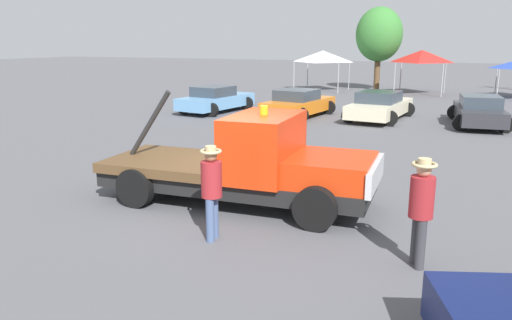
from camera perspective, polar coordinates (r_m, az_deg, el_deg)
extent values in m
plane|color=#545459|center=(11.52, -2.29, -4.85)|extent=(160.00, 160.00, 0.00)
cube|color=black|center=(11.37, -2.32, -2.33)|extent=(6.19, 2.34, 0.35)
cube|color=red|center=(10.63, 8.65, -1.09)|extent=(1.81, 1.99, 0.55)
cube|color=silver|center=(10.50, 13.47, -1.65)|extent=(0.23, 2.02, 0.50)
cube|color=red|center=(10.93, 0.89, 1.66)|extent=(1.46, 2.31, 1.36)
cube|color=brown|center=(11.94, -9.09, -0.30)|extent=(3.16, 2.40, 0.22)
cylinder|color=black|center=(12.11, -12.06, 4.06)|extent=(1.19, 0.19, 1.63)
cylinder|color=orange|center=(10.79, 0.90, 5.73)|extent=(0.18, 0.18, 0.20)
cylinder|color=black|center=(11.79, 9.21, -2.35)|extent=(0.88, 0.26, 0.88)
cylinder|color=black|center=(9.80, 6.77, -5.57)|extent=(0.88, 0.26, 0.88)
cylinder|color=black|center=(13.15, -8.52, -0.67)|extent=(0.88, 0.26, 0.88)
cylinder|color=black|center=(11.40, -13.63, -3.11)|extent=(0.88, 0.26, 0.88)
cylinder|color=black|center=(7.14, 25.27, -15.32)|extent=(0.68, 0.22, 0.68)
cylinder|color=#38383D|center=(8.76, 17.81, -8.61)|extent=(0.16, 0.16, 0.86)
cylinder|color=#38383D|center=(8.57, 18.29, -9.14)|extent=(0.16, 0.16, 0.86)
cylinder|color=maroon|center=(8.41, 18.43, -4.04)|extent=(0.39, 0.39, 0.68)
sphere|color=tan|center=(8.29, 18.66, -1.04)|extent=(0.23, 0.23, 0.23)
torus|color=tan|center=(8.27, 18.70, -0.50)|extent=(0.41, 0.41, 0.06)
cylinder|color=tan|center=(8.26, 18.73, -0.18)|extent=(0.21, 0.21, 0.10)
cylinder|color=#475B84|center=(9.44, -4.79, -6.43)|extent=(0.16, 0.16, 0.84)
cylinder|color=#475B84|center=(9.25, -5.27, -6.85)|extent=(0.16, 0.16, 0.84)
cylinder|color=maroon|center=(9.11, -5.12, -2.21)|extent=(0.38, 0.38, 0.66)
sphere|color=#A87A56|center=(9.00, -5.18, 0.51)|extent=(0.23, 0.23, 0.23)
torus|color=tan|center=(8.99, -5.19, 1.00)|extent=(0.40, 0.40, 0.06)
cylinder|color=tan|center=(8.98, -5.20, 1.28)|extent=(0.20, 0.20, 0.10)
cube|color=#669ED1|center=(26.10, -4.57, 6.69)|extent=(2.50, 4.80, 0.60)
cube|color=#333D47|center=(25.86, -4.90, 7.85)|extent=(1.88, 2.14, 0.50)
cylinder|color=black|center=(27.88, -4.09, 6.72)|extent=(0.68, 0.22, 0.68)
cylinder|color=black|center=(26.90, -1.08, 6.51)|extent=(0.68, 0.22, 0.68)
cylinder|color=black|center=(25.46, -8.24, 5.97)|extent=(0.68, 0.22, 0.68)
cylinder|color=black|center=(24.38, -5.10, 5.72)|extent=(0.68, 0.22, 0.68)
cube|color=orange|center=(24.40, 4.91, 6.20)|extent=(2.51, 4.76, 0.60)
cube|color=#333D47|center=(24.13, 4.69, 7.44)|extent=(1.92, 2.12, 0.50)
cylinder|color=black|center=(26.19, 4.66, 6.27)|extent=(0.68, 0.22, 0.68)
cylinder|color=black|center=(25.43, 8.29, 5.96)|extent=(0.68, 0.22, 0.68)
cylinder|color=black|center=(23.50, 1.23, 5.48)|extent=(0.68, 0.22, 0.68)
cylinder|color=black|center=(22.66, 5.17, 5.13)|extent=(0.68, 0.22, 0.68)
cube|color=beige|center=(24.14, 13.98, 5.78)|extent=(2.42, 5.04, 0.60)
cube|color=#333D47|center=(23.85, 13.89, 7.02)|extent=(1.89, 2.21, 0.50)
cylinder|color=black|center=(26.00, 13.02, 5.92)|extent=(0.68, 0.22, 0.68)
cylinder|color=black|center=(25.54, 16.94, 5.55)|extent=(0.68, 0.22, 0.68)
cylinder|color=black|center=(22.87, 10.61, 5.03)|extent=(0.68, 0.22, 0.68)
cylinder|color=black|center=(22.36, 15.03, 4.61)|extent=(0.68, 0.22, 0.68)
cube|color=#2D2D33|center=(23.78, 24.09, 4.89)|extent=(2.27, 4.84, 0.60)
cube|color=#333D47|center=(23.48, 24.28, 6.13)|extent=(1.76, 2.12, 0.50)
cylinder|color=black|center=(25.28, 21.75, 5.10)|extent=(0.68, 0.22, 0.68)
cylinder|color=black|center=(25.47, 25.49, 4.80)|extent=(0.68, 0.22, 0.68)
cylinder|color=black|center=(22.15, 22.38, 3.97)|extent=(0.68, 0.22, 0.68)
cylinder|color=black|center=(22.37, 26.62, 3.64)|extent=(0.68, 0.22, 0.68)
cylinder|color=#9E9EA3|center=(36.30, 4.34, 9.41)|extent=(0.07, 0.07, 2.09)
cylinder|color=#9E9EA3|center=(35.38, 9.38, 9.17)|extent=(0.07, 0.07, 2.09)
cylinder|color=#9E9EA3|center=(39.37, 5.92, 9.70)|extent=(0.07, 0.07, 2.09)
cylinder|color=#9E9EA3|center=(38.52, 10.58, 9.46)|extent=(0.07, 0.07, 2.09)
pyramid|color=white|center=(37.29, 7.62, 11.67)|extent=(3.24, 3.24, 0.81)
cylinder|color=#9E9EA3|center=(35.11, 15.54, 8.88)|extent=(0.07, 0.07, 2.15)
cylinder|color=#9E9EA3|center=(34.82, 20.50, 8.49)|extent=(0.07, 0.07, 2.15)
cylinder|color=#9E9EA3|center=(38.10, 16.20, 9.17)|extent=(0.07, 0.07, 2.15)
cylinder|color=#9E9EA3|center=(37.83, 20.78, 8.80)|extent=(0.07, 0.07, 2.15)
pyramid|color=red|center=(36.36, 18.43, 11.19)|extent=(3.02, 3.02, 0.84)
cylinder|color=#9E9EA3|center=(34.51, 25.91, 7.72)|extent=(0.07, 0.07, 1.87)
cylinder|color=#9E9EA3|center=(37.81, 25.75, 8.13)|extent=(0.07, 0.07, 1.87)
cylinder|color=brown|center=(38.48, 13.64, 9.32)|extent=(0.42, 0.42, 2.10)
ellipsoid|color=#387A33|center=(38.39, 13.89, 13.77)|extent=(3.35, 3.35, 3.89)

